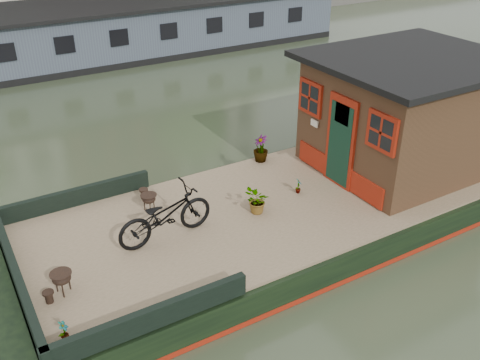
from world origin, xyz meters
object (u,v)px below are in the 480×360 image
potted_plant_a (298,186)px  brazier_rear (149,203)px  bicycle (165,215)px  brazier_front (62,283)px  cabin (406,112)px

potted_plant_a → brazier_rear: bearing=162.4°
potted_plant_a → bicycle: bearing=-178.4°
brazier_front → brazier_rear: brazier_front is taller
bicycle → potted_plant_a: 2.93m
bicycle → brazier_rear: bicycle is taller
cabin → brazier_rear: size_ratio=11.30×
potted_plant_a → brazier_rear: size_ratio=0.94×
bicycle → brazier_front: 2.03m
potted_plant_a → brazier_rear: brazier_rear is taller
potted_plant_a → brazier_front: bearing=-172.6°
cabin → brazier_front: bearing=-175.9°
potted_plant_a → brazier_rear: (-2.83, 0.90, 0.01)m
cabin → brazier_rear: 5.71m
bicycle → potted_plant_a: (2.91, 0.08, -0.30)m
bicycle → brazier_front: (-1.94, -0.55, -0.28)m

